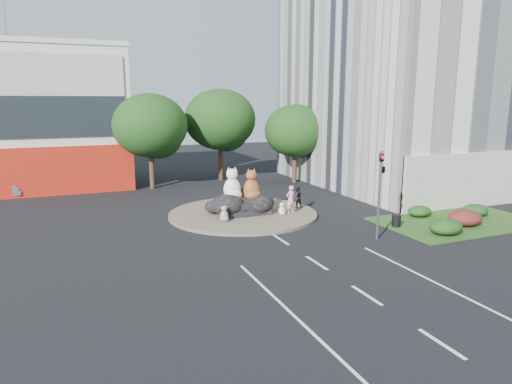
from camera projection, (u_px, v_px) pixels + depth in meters
ground at (317, 263)px, 21.88m from camera, size 120.00×120.00×0.00m
roundabout_island at (243, 214)px, 30.92m from camera, size 10.00×10.00×0.20m
rock_plinth at (243, 206)px, 30.82m from camera, size 3.20×2.60×0.90m
grass_verge at (458, 222)px, 29.06m from camera, size 10.00×6.00×0.12m
tree_left at (151, 129)px, 39.37m from camera, size 6.46×6.46×8.27m
tree_mid at (221, 122)px, 43.73m from camera, size 6.84×6.84×8.76m
tree_right at (295, 133)px, 42.53m from camera, size 5.70×5.70×7.30m
hedge_near_green at (446, 227)px, 26.03m from camera, size 2.00×1.60×0.90m
hedge_red at (465, 218)px, 27.86m from camera, size 2.20×1.76×0.99m
hedge_mid_green at (475, 210)px, 30.17m from camera, size 1.80×1.44×0.81m
hedge_back_green at (420, 211)px, 30.05m from camera, size 1.60×1.28×0.72m
traffic_light at (382, 176)px, 24.87m from camera, size 0.44×1.24×5.00m
street_lamp at (418, 144)px, 33.01m from camera, size 2.34×0.22×8.06m
cat_white at (232, 184)px, 30.31m from camera, size 1.51×1.36×2.24m
cat_tabby at (251, 184)px, 30.45m from camera, size 1.38×1.23×2.12m
kitten_calico at (224, 213)px, 28.57m from camera, size 0.77×0.72×1.03m
kitten_white at (282, 208)px, 30.18m from camera, size 0.58×0.53×0.86m
pedestrian_pink at (291, 199)px, 30.52m from camera, size 0.78×0.60×1.89m
pedestrian_dark at (297, 197)px, 32.05m from camera, size 0.79×0.63×1.56m
litter_bin at (396, 221)px, 27.70m from camera, size 0.59×0.59×0.73m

